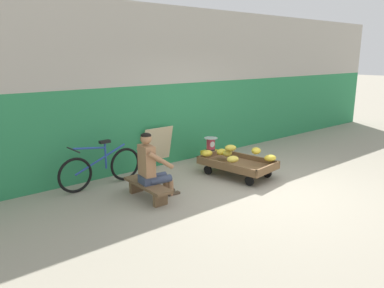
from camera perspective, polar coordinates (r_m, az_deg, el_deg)
The scene contains 10 objects.
ground_plane at distance 6.81m, azimuth 11.56°, elevation -7.17°, with size 80.00×80.00×0.00m, color gray.
back_wall at distance 8.36m, azimuth -2.61°, elevation 8.82°, with size 16.00×0.30×3.38m.
banana_cart at distance 7.49m, azimuth 6.98°, elevation -3.14°, with size 1.03×1.54×0.36m.
banana_pile at distance 7.44m, azimuth 6.58°, elevation -1.45°, with size 0.97×1.28×0.26m.
low_bench at distance 6.35m, azimuth -6.86°, elevation -6.63°, with size 0.33×1.11×0.27m.
vendor_seated at distance 6.27m, azimuth -6.23°, elevation -3.33°, with size 0.71×0.52×1.14m.
plastic_crate at distance 8.31m, azimuth 2.87°, elevation -2.00°, with size 0.36×0.28×0.30m.
weighing_scale at distance 8.24m, azimuth 2.90°, elevation 0.03°, with size 0.30×0.30×0.29m.
bicycle_near_left at distance 7.04m, azimuth -13.79°, elevation -3.57°, with size 1.66×0.48×0.86m.
sign_board at distance 8.02m, azimuth -5.37°, elevation -0.50°, with size 0.70×0.22×0.88m.
Camera 1 is at (-5.03, -3.93, 2.38)m, focal length 34.71 mm.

